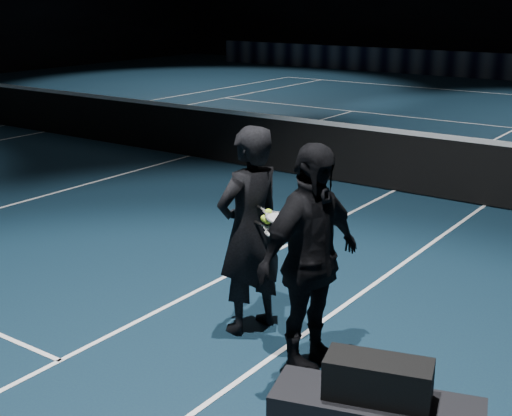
{
  "coord_description": "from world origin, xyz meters",
  "views": [
    {
      "loc": [
        8.42,
        -9.72,
        2.88
      ],
      "look_at": [
        5.19,
        -5.16,
        1.19
      ],
      "focal_mm": 50.0,
      "sensor_mm": 36.0,
      "label": 1
    }
  ],
  "objects_px": {
    "racket_bag": "(378,379)",
    "racket_lower": "(280,233)",
    "player_b": "(310,261)",
    "tennis_balls": "(267,217)",
    "racket_upper": "(280,219)",
    "player_a": "(249,231)"
  },
  "relations": [
    {
      "from": "racket_lower",
      "to": "player_b",
      "type": "bearing_deg",
      "value": -0.0
    },
    {
      "from": "tennis_balls",
      "to": "racket_bag",
      "type": "bearing_deg",
      "value": -31.4
    },
    {
      "from": "racket_bag",
      "to": "racket_upper",
      "type": "height_order",
      "value": "racket_upper"
    },
    {
      "from": "racket_bag",
      "to": "tennis_balls",
      "type": "height_order",
      "value": "tennis_balls"
    },
    {
      "from": "racket_bag",
      "to": "racket_lower",
      "type": "bearing_deg",
      "value": 130.84
    },
    {
      "from": "player_b",
      "to": "tennis_balls",
      "type": "bearing_deg",
      "value": 78.29
    },
    {
      "from": "racket_bag",
      "to": "racket_upper",
      "type": "xyz_separation_m",
      "value": [
        -1.33,
        0.88,
        0.59
      ]
    },
    {
      "from": "player_b",
      "to": "racket_upper",
      "type": "xyz_separation_m",
      "value": [
        -0.4,
        0.2,
        0.21
      ]
    },
    {
      "from": "racket_bag",
      "to": "racket_lower",
      "type": "distance_m",
      "value": 1.62
    },
    {
      "from": "racket_lower",
      "to": "tennis_balls",
      "type": "height_order",
      "value": "tennis_balls"
    },
    {
      "from": "player_a",
      "to": "racket_lower",
      "type": "relative_size",
      "value": 2.7
    },
    {
      "from": "racket_bag",
      "to": "player_b",
      "type": "xyz_separation_m",
      "value": [
        -0.93,
        0.68,
        0.38
      ]
    },
    {
      "from": "player_a",
      "to": "tennis_balls",
      "type": "height_order",
      "value": "player_a"
    },
    {
      "from": "player_a",
      "to": "racket_upper",
      "type": "bearing_deg",
      "value": 88.71
    },
    {
      "from": "player_a",
      "to": "racket_lower",
      "type": "distance_m",
      "value": 0.46
    },
    {
      "from": "racket_upper",
      "to": "tennis_balls",
      "type": "distance_m",
      "value": 0.15
    },
    {
      "from": "racket_bag",
      "to": "racket_lower",
      "type": "relative_size",
      "value": 0.99
    },
    {
      "from": "tennis_balls",
      "to": "player_a",
      "type": "bearing_deg",
      "value": 159.83
    },
    {
      "from": "tennis_balls",
      "to": "racket_lower",
      "type": "bearing_deg",
      "value": -22.76
    },
    {
      "from": "racket_bag",
      "to": "racket_upper",
      "type": "bearing_deg",
      "value": 129.78
    },
    {
      "from": "player_b",
      "to": "racket_lower",
      "type": "xyz_separation_m",
      "value": [
        -0.37,
        0.15,
        0.11
      ]
    },
    {
      "from": "player_a",
      "to": "player_b",
      "type": "relative_size",
      "value": 1.0
    }
  ]
}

